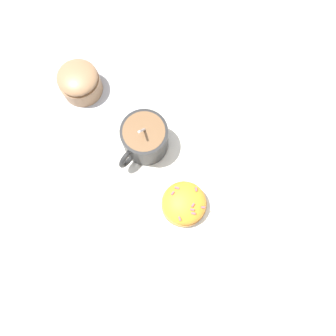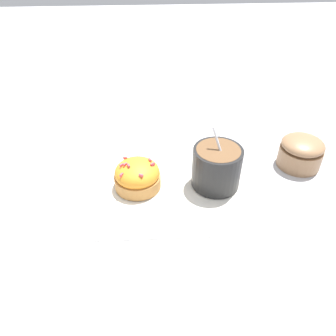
# 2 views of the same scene
# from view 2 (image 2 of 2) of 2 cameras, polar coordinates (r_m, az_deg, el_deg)

# --- Properties ---
(ground_plane) EXTENTS (3.00, 3.00, 0.00)m
(ground_plane) POSITION_cam_2_polar(r_m,az_deg,el_deg) (0.59, 1.39, -2.42)
(ground_plane) COLOR #B2B2B7
(paper_napkin) EXTENTS (0.27, 0.27, 0.00)m
(paper_napkin) POSITION_cam_2_polar(r_m,az_deg,el_deg) (0.59, 1.39, -2.30)
(paper_napkin) COLOR white
(paper_napkin) RESTS_ON ground_plane
(coffee_cup) EXTENTS (0.08, 0.11, 0.11)m
(coffee_cup) POSITION_cam_2_polar(r_m,az_deg,el_deg) (0.56, 8.41, 0.50)
(coffee_cup) COLOR black
(coffee_cup) RESTS_ON paper_napkin
(frosted_pastry) EXTENTS (0.08, 0.08, 0.05)m
(frosted_pastry) POSITION_cam_2_polar(r_m,az_deg,el_deg) (0.57, -5.36, -1.32)
(frosted_pastry) COLOR #C18442
(frosted_pastry) RESTS_ON paper_napkin
(sugar_bowl) EXTENTS (0.08, 0.08, 0.06)m
(sugar_bowl) POSITION_cam_2_polar(r_m,az_deg,el_deg) (0.66, 22.15, 2.62)
(sugar_bowl) COLOR #99704C
(sugar_bowl) RESTS_ON ground_plane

